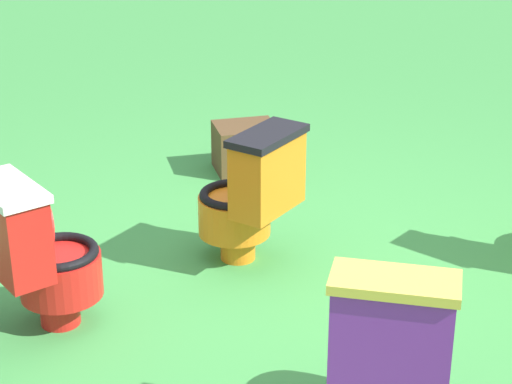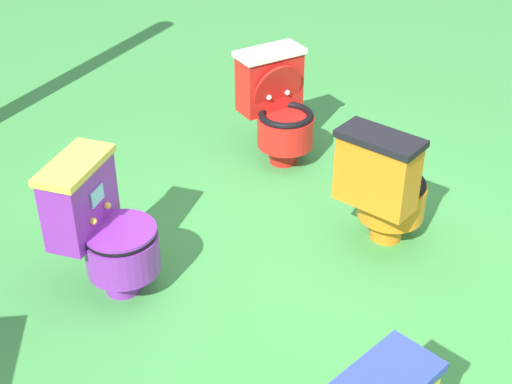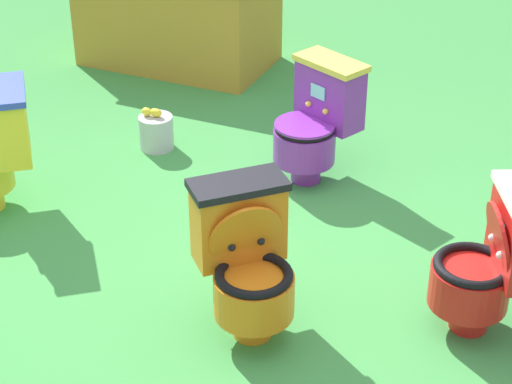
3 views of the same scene
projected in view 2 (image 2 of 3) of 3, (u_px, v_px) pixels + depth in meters
The scene contains 4 objects.
ground at pixel (321, 263), 3.92m from camera, with size 14.00×14.00×0.00m, color #429947.
toilet_orange at pixel (385, 186), 3.87m from camera, with size 0.63×0.61×0.73m.
toilet_red at pixel (278, 107), 4.69m from camera, with size 0.63×0.62×0.73m.
toilet_purple at pixel (103, 228), 3.56m from camera, with size 0.50×0.57×0.73m.
Camera 2 is at (-3.12, 0.04, 2.43)m, focal length 50.92 mm.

